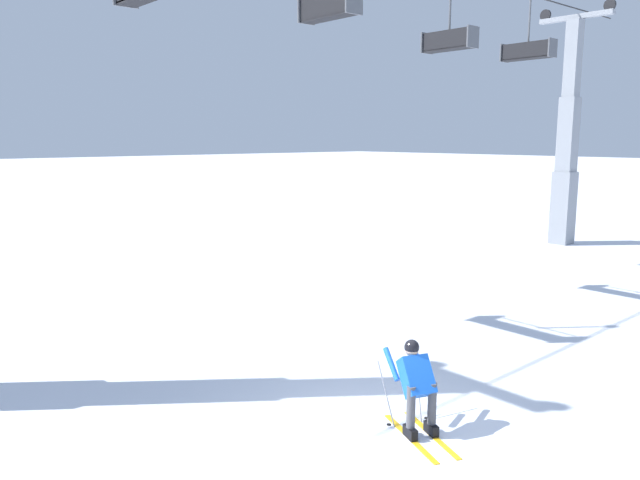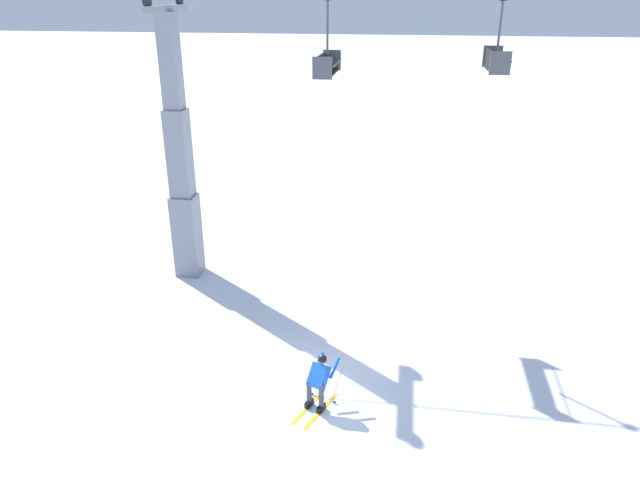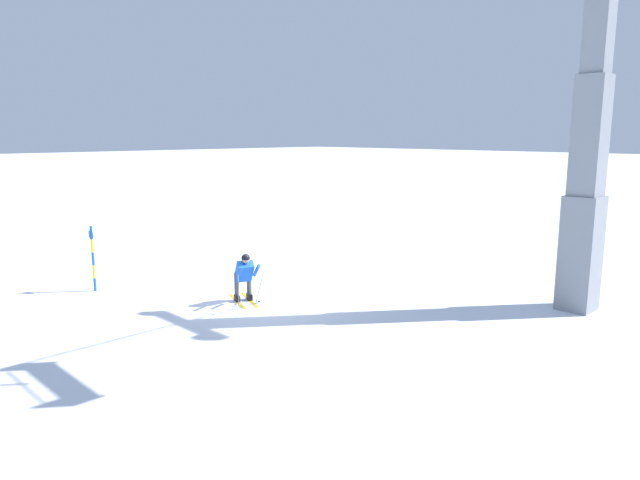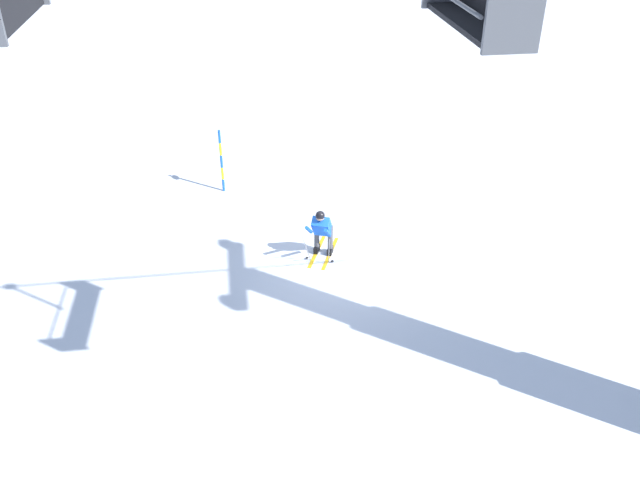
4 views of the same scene
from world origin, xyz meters
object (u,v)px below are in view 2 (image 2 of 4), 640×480
(skier_carving_main, at_px, (319,379))
(chairlift_seat_second, at_px, (494,60))
(lift_tower_near, at_px, (181,169))
(chairlift_seat_nearest, at_px, (325,64))

(skier_carving_main, xyz_separation_m, chairlift_seat_second, (4.13, 6.56, 6.84))
(lift_tower_near, height_order, chairlift_seat_nearest, lift_tower_near)
(chairlift_seat_nearest, bearing_deg, skier_carving_main, -82.95)
(skier_carving_main, relative_size, chairlift_seat_nearest, 0.75)
(lift_tower_near, height_order, chairlift_seat_second, lift_tower_near)
(lift_tower_near, bearing_deg, chairlift_seat_nearest, -0.00)
(lift_tower_near, relative_size, chairlift_seat_second, 4.63)
(skier_carving_main, relative_size, chairlift_seat_second, 0.83)
(chairlift_seat_second, bearing_deg, chairlift_seat_nearest, -180.00)
(chairlift_seat_nearest, xyz_separation_m, chairlift_seat_second, (4.94, 0.00, 0.20))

